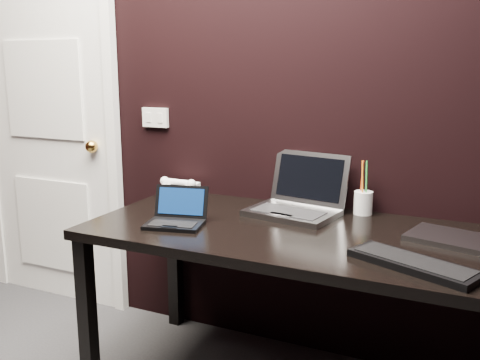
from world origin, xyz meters
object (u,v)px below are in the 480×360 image
at_px(netbook, 176,218).
at_px(mobile_phone, 173,199).
at_px(closed_laptop, 451,238).
at_px(door, 49,126).
at_px(silver_laptop, 297,203).
at_px(desk, 296,248).
at_px(ext_keyboard, 414,263).
at_px(pen_cup, 363,202).
at_px(desk_phone, 179,189).

bearing_deg(netbook, mobile_phone, 124.13).
bearing_deg(closed_laptop, mobile_phone, -179.30).
distance_m(door, silver_laptop, 1.60).
bearing_deg(closed_laptop, desk, -169.10).
xyz_separation_m(door, netbook, (1.17, -0.52, -0.27)).
height_order(netbook, ext_keyboard, netbook).
bearing_deg(netbook, ext_keyboard, -5.09).
bearing_deg(pen_cup, desk_phone, -176.81).
relative_size(silver_laptop, pen_cup, 1.75).
xyz_separation_m(door, ext_keyboard, (2.13, -0.60, -0.29)).
height_order(ext_keyboard, closed_laptop, ext_keyboard).
distance_m(netbook, silver_laptop, 0.54).
distance_m(netbook, pen_cup, 0.83).
xyz_separation_m(netbook, silver_laptop, (0.40, 0.37, 0.02)).
bearing_deg(door, mobile_phone, -15.47).
height_order(door, desk, door).
distance_m(closed_laptop, desk_phone, 1.32).
bearing_deg(desk, mobile_phone, 171.48).
relative_size(desk, mobile_phone, 16.46).
relative_size(closed_laptop, pen_cup, 1.44).
relative_size(door, mobile_phone, 20.71).
bearing_deg(ext_keyboard, pen_cup, 116.86).
bearing_deg(netbook, closed_laptop, 13.46).
relative_size(ext_keyboard, desk_phone, 2.19).
bearing_deg(ext_keyboard, desk_phone, 156.72).
bearing_deg(mobile_phone, desk, -8.52).
bearing_deg(mobile_phone, silver_laptop, 13.60).
distance_m(desk_phone, pen_cup, 0.92).
bearing_deg(silver_laptop, closed_laptop, -10.41).
height_order(ext_keyboard, mobile_phone, mobile_phone).
bearing_deg(desk_phone, pen_cup, 3.19).
height_order(door, closed_laptop, door).
xyz_separation_m(door, desk_phone, (0.92, -0.08, -0.27)).
xyz_separation_m(ext_keyboard, desk_phone, (-1.21, 0.52, 0.02)).
xyz_separation_m(desk, closed_laptop, (0.57, 0.11, 0.09)).
xyz_separation_m(desk, ext_keyboard, (0.48, -0.23, 0.09)).
bearing_deg(desk_phone, desk, -21.93).
bearing_deg(mobile_phone, closed_laptop, 0.70).
relative_size(door, closed_laptop, 6.15).
relative_size(door, ext_keyboard, 4.76).
distance_m(door, pen_cup, 1.86).
distance_m(silver_laptop, closed_laptop, 0.67).
height_order(netbook, pen_cup, pen_cup).
bearing_deg(door, closed_laptop, -6.79).
height_order(netbook, closed_laptop, netbook).
height_order(desk_phone, mobile_phone, mobile_phone).
relative_size(desk_phone, pen_cup, 0.85).
distance_m(door, netbook, 1.31).
relative_size(closed_laptop, desk_phone, 1.69).
bearing_deg(silver_laptop, ext_keyboard, -39.24).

